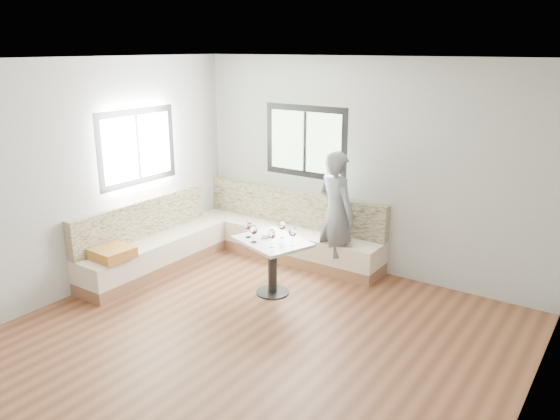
# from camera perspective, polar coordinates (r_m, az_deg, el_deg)

# --- Properties ---
(room) EXTENTS (5.01, 5.01, 2.81)m
(room) POSITION_cam_1_polar(r_m,az_deg,el_deg) (5.24, -3.69, 0.06)
(room) COLOR brown
(room) RESTS_ON ground
(banquette) EXTENTS (2.90, 2.80, 0.95)m
(banquette) POSITION_cam_1_polar(r_m,az_deg,el_deg) (7.62, -5.39, -3.13)
(banquette) COLOR #98694B
(banquette) RESTS_ON ground
(table) EXTENTS (1.01, 0.89, 0.69)m
(table) POSITION_cam_1_polar(r_m,az_deg,el_deg) (6.59, -0.79, -4.57)
(table) COLOR black
(table) RESTS_ON ground
(person) EXTENTS (0.71, 0.58, 1.66)m
(person) POSITION_cam_1_polar(r_m,az_deg,el_deg) (7.09, 5.88, -0.41)
(person) COLOR slate
(person) RESTS_ON ground
(olive_ramekin) EXTENTS (0.11, 0.11, 0.04)m
(olive_ramekin) POSITION_cam_1_polar(r_m,az_deg,el_deg) (6.61, -1.46, -2.67)
(olive_ramekin) COLOR white
(olive_ramekin) RESTS_ON table
(wine_glass_a) EXTENTS (0.10, 0.10, 0.21)m
(wine_glass_a) POSITION_cam_1_polar(r_m,az_deg,el_deg) (6.58, -3.34, -1.65)
(wine_glass_a) COLOR white
(wine_glass_a) RESTS_ON table
(wine_glass_b) EXTENTS (0.10, 0.10, 0.21)m
(wine_glass_b) POSITION_cam_1_polar(r_m,az_deg,el_deg) (6.41, -2.75, -2.14)
(wine_glass_b) COLOR white
(wine_glass_b) RESTS_ON table
(wine_glass_c) EXTENTS (0.10, 0.10, 0.21)m
(wine_glass_c) POSITION_cam_1_polar(r_m,az_deg,el_deg) (6.26, -0.86, -2.58)
(wine_glass_c) COLOR white
(wine_glass_c) RESTS_ON table
(wine_glass_d) EXTENTS (0.10, 0.10, 0.21)m
(wine_glass_d) POSITION_cam_1_polar(r_m,az_deg,el_deg) (6.56, 0.20, -1.66)
(wine_glass_d) COLOR white
(wine_glass_d) RESTS_ON table
(wine_glass_e) EXTENTS (0.10, 0.10, 0.21)m
(wine_glass_e) POSITION_cam_1_polar(r_m,az_deg,el_deg) (6.33, 1.32, -2.37)
(wine_glass_e) COLOR white
(wine_glass_e) RESTS_ON table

